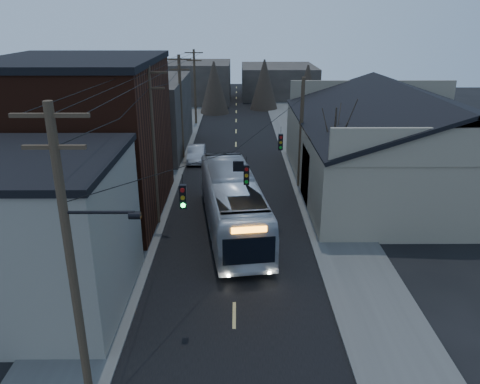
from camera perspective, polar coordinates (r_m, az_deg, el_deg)
The scene contains 13 objects.
road_surface at distance 41.73m, azimuth -0.53°, elevation 3.01°, with size 9.00×110.00×0.02m, color black.
sidewalk_left at distance 42.24m, azimuth -9.40°, elevation 3.02°, with size 4.00×110.00×0.12m, color #474744.
sidewalk_right at distance 42.19m, azimuth 8.34°, elevation 3.06°, with size 4.00×110.00×0.12m, color #474744.
building_clapboard at distance 22.80m, azimuth -24.08°, elevation -4.94°, with size 8.00×8.00×7.00m, color gray.
building_brick at distance 32.37m, azimuth -18.71°, elevation 5.88°, with size 10.00×12.00×10.00m, color black.
building_left_far at distance 47.66m, azimuth -12.17°, elevation 9.12°, with size 9.00×14.00×7.00m, color #302B27.
warehouse at distance 38.38m, azimuth 19.29°, elevation 4.44°, with size 16.16×20.60×7.73m.
building_far_left at distance 75.64m, azimuth -5.14°, elevation 13.23°, with size 10.00×12.00×6.00m, color #302B27.
building_far_right at distance 80.70m, azimuth 4.66°, elevation 13.35°, with size 12.00×14.00×5.00m, color #302B27.
bare_tree at distance 31.75m, azimuth 11.23°, elevation 3.68°, with size 0.40×0.40×7.20m, color black.
utility_lines at distance 34.93m, azimuth -5.75°, elevation 7.81°, with size 11.24×45.28×10.50m.
bus at distance 28.86m, azimuth -0.90°, elevation -1.43°, with size 3.03×12.94×3.60m, color #B4B9C1.
parked_car at distance 43.65m, azimuth -5.34°, elevation 4.68°, with size 1.51×4.32×1.42m, color #B2B3BA.
Camera 1 is at (0.16, -9.77, 12.65)m, focal length 35.00 mm.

